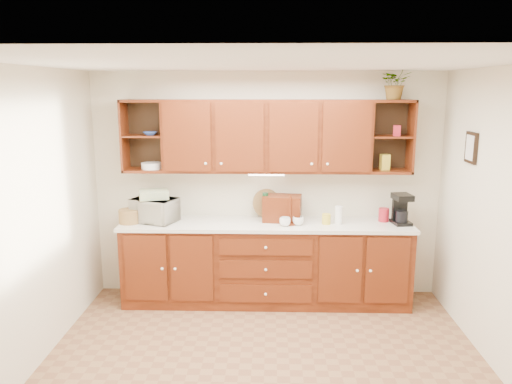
# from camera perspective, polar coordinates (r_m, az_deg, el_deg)

# --- Properties ---
(floor) EXTENTS (4.00, 4.00, 0.00)m
(floor) POSITION_cam_1_polar(r_m,az_deg,el_deg) (4.63, 0.95, -19.65)
(floor) COLOR brown
(floor) RESTS_ON ground
(ceiling) EXTENTS (4.00, 4.00, 0.00)m
(ceiling) POSITION_cam_1_polar(r_m,az_deg,el_deg) (3.95, 1.08, 14.50)
(ceiling) COLOR white
(ceiling) RESTS_ON back_wall
(back_wall) EXTENTS (4.00, 0.00, 4.00)m
(back_wall) POSITION_cam_1_polar(r_m,az_deg,el_deg) (5.80, 1.20, 0.74)
(back_wall) COLOR beige
(back_wall) RESTS_ON floor
(left_wall) EXTENTS (0.00, 3.50, 3.50)m
(left_wall) POSITION_cam_1_polar(r_m,az_deg,el_deg) (4.58, -24.94, -3.40)
(left_wall) COLOR beige
(left_wall) RESTS_ON floor
(right_wall) EXTENTS (0.00, 3.50, 3.50)m
(right_wall) POSITION_cam_1_polar(r_m,az_deg,el_deg) (4.54, 27.18, -3.72)
(right_wall) COLOR beige
(right_wall) RESTS_ON floor
(base_cabinets) EXTENTS (3.20, 0.60, 0.90)m
(base_cabinets) POSITION_cam_1_polar(r_m,az_deg,el_deg) (5.74, 1.14, -8.19)
(base_cabinets) COLOR #381306
(base_cabinets) RESTS_ON floor
(countertop) EXTENTS (3.24, 0.64, 0.04)m
(countertop) POSITION_cam_1_polar(r_m,az_deg,el_deg) (5.59, 1.16, -3.69)
(countertop) COLOR silver
(countertop) RESTS_ON base_cabinets
(upper_cabinets) EXTENTS (3.20, 0.33, 0.80)m
(upper_cabinets) POSITION_cam_1_polar(r_m,az_deg,el_deg) (5.56, 1.32, 6.43)
(upper_cabinets) COLOR #381306
(upper_cabinets) RESTS_ON back_wall
(undercabinet_light) EXTENTS (0.40, 0.05, 0.02)m
(undercabinet_light) POSITION_cam_1_polar(r_m,az_deg,el_deg) (5.56, 1.19, 2.04)
(undercabinet_light) COLOR white
(undercabinet_light) RESTS_ON upper_cabinets
(framed_picture) EXTENTS (0.03, 0.24, 0.30)m
(framed_picture) POSITION_cam_1_polar(r_m,az_deg,el_deg) (5.25, 23.39, 4.68)
(framed_picture) COLOR black
(framed_picture) RESTS_ON right_wall
(wicker_basket) EXTENTS (0.27, 0.27, 0.15)m
(wicker_basket) POSITION_cam_1_polar(r_m,az_deg,el_deg) (5.72, -14.27, -2.70)
(wicker_basket) COLOR olive
(wicker_basket) RESTS_ON countertop
(microwave) EXTENTS (0.57, 0.48, 0.27)m
(microwave) POSITION_cam_1_polar(r_m,az_deg,el_deg) (5.70, -11.53, -2.04)
(microwave) COLOR beige
(microwave) RESTS_ON countertop
(towel_stack) EXTENTS (0.37, 0.31, 0.09)m
(towel_stack) POSITION_cam_1_polar(r_m,az_deg,el_deg) (5.66, -11.61, -0.27)
(towel_stack) COLOR #EEDD70
(towel_stack) RESTS_ON microwave
(wine_bottle) EXTENTS (0.08, 0.08, 0.33)m
(wine_bottle) POSITION_cam_1_polar(r_m,az_deg,el_deg) (5.60, 1.07, -1.72)
(wine_bottle) COLOR #113319
(wine_bottle) RESTS_ON countertop
(woven_tray) EXTENTS (0.34, 0.20, 0.33)m
(woven_tray) POSITION_cam_1_polar(r_m,az_deg,el_deg) (5.82, 1.19, -2.76)
(woven_tray) COLOR olive
(woven_tray) RESTS_ON countertop
(bread_box) EXTENTS (0.45, 0.31, 0.29)m
(bread_box) POSITION_cam_1_polar(r_m,az_deg,el_deg) (5.62, 3.01, -1.87)
(bread_box) COLOR #381306
(bread_box) RESTS_ON countertop
(mug_tree) EXTENTS (0.29, 0.29, 0.33)m
(mug_tree) POSITION_cam_1_polar(r_m,az_deg,el_deg) (5.50, 3.94, -3.21)
(mug_tree) COLOR #381306
(mug_tree) RESTS_ON countertop
(canister_red) EXTENTS (0.15, 0.15, 0.15)m
(canister_red) POSITION_cam_1_polar(r_m,az_deg,el_deg) (5.79, 14.39, -2.54)
(canister_red) COLOR #A31725
(canister_red) RESTS_ON countertop
(canister_white) EXTENTS (0.09, 0.09, 0.20)m
(canister_white) POSITION_cam_1_polar(r_m,az_deg,el_deg) (5.58, 9.42, -2.62)
(canister_white) COLOR white
(canister_white) RESTS_ON countertop
(canister_yellow) EXTENTS (0.12, 0.12, 0.11)m
(canister_yellow) POSITION_cam_1_polar(r_m,az_deg,el_deg) (5.56, 8.03, -3.08)
(canister_yellow) COLOR gold
(canister_yellow) RESTS_ON countertop
(coffee_maker) EXTENTS (0.21, 0.26, 0.34)m
(coffee_maker) POSITION_cam_1_polar(r_m,az_deg,el_deg) (5.73, 16.26, -1.91)
(coffee_maker) COLOR black
(coffee_maker) RESTS_ON countertop
(bowl_stack) EXTENTS (0.18, 0.18, 0.04)m
(bowl_stack) POSITION_cam_1_polar(r_m,az_deg,el_deg) (5.68, -12.00, 6.56)
(bowl_stack) COLOR #2A4A9C
(bowl_stack) RESTS_ON upper_cabinets
(plate_stack) EXTENTS (0.24, 0.24, 0.07)m
(plate_stack) POSITION_cam_1_polar(r_m,az_deg,el_deg) (5.74, -11.86, 2.95)
(plate_stack) COLOR white
(plate_stack) RESTS_ON upper_cabinets
(pantry_box_yellow) EXTENTS (0.11, 0.09, 0.17)m
(pantry_box_yellow) POSITION_cam_1_polar(r_m,az_deg,el_deg) (5.72, 14.51, 3.32)
(pantry_box_yellow) COLOR gold
(pantry_box_yellow) RESTS_ON upper_cabinets
(pantry_box_red) EXTENTS (0.09, 0.08, 0.11)m
(pantry_box_red) POSITION_cam_1_polar(r_m,az_deg,el_deg) (5.69, 15.81, 6.77)
(pantry_box_red) COLOR #A31725
(pantry_box_red) RESTS_ON upper_cabinets
(potted_plant) EXTENTS (0.32, 0.28, 0.36)m
(potted_plant) POSITION_cam_1_polar(r_m,az_deg,el_deg) (5.64, 15.68, 11.94)
(potted_plant) COLOR #999999
(potted_plant) RESTS_ON upper_cabinets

